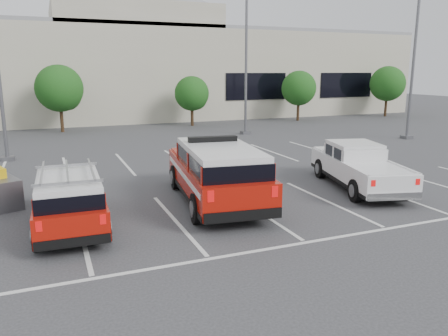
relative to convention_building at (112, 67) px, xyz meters
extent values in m
plane|color=#323234|center=(-0.18, -31.86, -4.72)|extent=(120.00, 120.00, 0.00)
cube|color=silver|center=(-0.18, -27.36, -4.71)|extent=(23.00, 15.00, 0.01)
cube|color=beige|center=(-0.18, 0.14, -0.72)|extent=(60.00, 15.00, 8.00)
cube|color=gray|center=(-0.18, 0.14, 3.43)|extent=(60.00, 15.00, 0.30)
cube|color=beige|center=(1.82, -1.36, 4.28)|extent=(14.00, 12.00, 2.00)
cylinder|color=#3F2B19|center=(-5.18, -9.86, -3.80)|extent=(0.24, 0.24, 1.84)
sphere|color=#174913|center=(-5.18, -9.86, -1.56)|extent=(3.37, 3.37, 3.37)
sphere|color=#174913|center=(-4.78, -9.66, -2.07)|extent=(2.24, 2.24, 2.24)
cylinder|color=#3F2B19|center=(4.82, -9.86, -3.96)|extent=(0.24, 0.24, 1.51)
sphere|color=#174913|center=(4.82, -9.86, -2.11)|extent=(2.77, 2.77, 2.77)
sphere|color=#174913|center=(5.22, -9.66, -2.53)|extent=(1.85, 1.85, 1.85)
cylinder|color=#3F2B19|center=(14.82, -9.86, -3.88)|extent=(0.24, 0.24, 1.67)
sphere|color=#174913|center=(14.82, -9.86, -1.84)|extent=(3.07, 3.07, 3.07)
sphere|color=#174913|center=(15.22, -9.66, -2.30)|extent=(2.05, 2.05, 2.05)
cylinder|color=#3F2B19|center=(24.82, -9.86, -3.80)|extent=(0.24, 0.24, 1.84)
sphere|color=#174913|center=(24.82, -9.86, -1.56)|extent=(3.37, 3.37, 3.37)
sphere|color=#174913|center=(25.22, -9.66, -2.07)|extent=(2.24, 2.24, 2.24)
cube|color=#59595E|center=(-8.18, -19.86, -4.62)|extent=(0.60, 0.60, 0.20)
cube|color=#59595E|center=(6.82, -15.86, -4.62)|extent=(0.60, 0.60, 0.20)
cylinder|color=#59595E|center=(6.82, -15.86, 0.28)|extent=(0.18, 0.18, 10.00)
cube|color=#59595E|center=(15.82, -21.86, -4.62)|extent=(0.60, 0.60, 0.20)
cylinder|color=#59595E|center=(15.82, -21.86, 0.28)|extent=(0.18, 0.18, 10.00)
cube|color=#A11107|center=(-1.04, -30.38, -3.85)|extent=(3.04, 6.50, 0.96)
cube|color=black|center=(-1.12, -30.94, -3.12)|extent=(2.63, 4.67, 0.50)
cube|color=silver|center=(-1.12, -30.94, -2.78)|extent=(2.58, 4.58, 0.18)
cube|color=black|center=(-0.99, -29.97, -2.60)|extent=(1.71, 0.53, 0.17)
cube|color=silver|center=(4.67, -30.74, -4.00)|extent=(3.22, 5.78, 0.79)
cube|color=black|center=(4.80, -30.26, -3.40)|extent=(2.18, 2.32, 0.42)
cube|color=silver|center=(4.80, -30.26, -3.11)|extent=(2.13, 2.27, 0.15)
cube|color=#A11107|center=(-5.80, -31.15, -4.04)|extent=(1.93, 4.62, 0.75)
cube|color=black|center=(-5.82, -31.60, -3.46)|extent=(1.74, 3.19, 0.39)
cube|color=silver|center=(-5.82, -31.60, -3.20)|extent=(1.71, 3.12, 0.14)
cube|color=#A5A5A8|center=(-5.82, -31.60, -2.94)|extent=(1.79, 2.87, 0.05)
camera|label=1|loc=(-6.22, -43.83, -0.31)|focal=35.00mm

